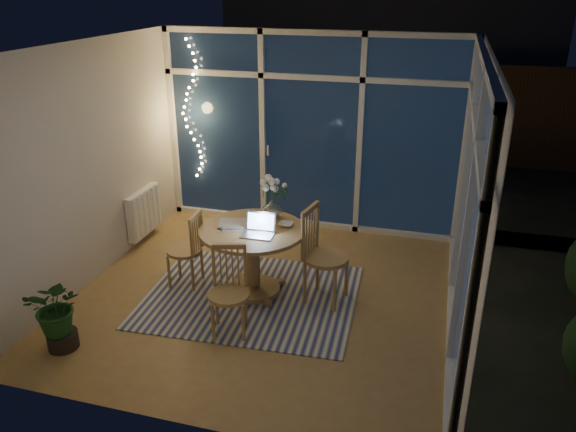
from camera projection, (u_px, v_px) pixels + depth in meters
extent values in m
plane|color=#997043|center=(266.00, 295.00, 6.10)|extent=(4.00, 4.00, 0.00)
plane|color=white|center=(262.00, 47.00, 5.08)|extent=(4.00, 4.00, 0.00)
cube|color=beige|center=(311.00, 133.00, 7.36)|extent=(4.00, 0.04, 2.60)
cube|color=beige|center=(174.00, 277.00, 3.82)|extent=(4.00, 0.04, 2.60)
cube|color=beige|center=(89.00, 165.00, 6.09)|extent=(0.04, 4.00, 2.60)
cube|color=beige|center=(474.00, 202.00, 5.09)|extent=(0.04, 4.00, 2.60)
cube|color=white|center=(311.00, 134.00, 7.32)|extent=(4.00, 0.10, 2.60)
cube|color=white|center=(469.00, 202.00, 5.10)|extent=(0.10, 4.00, 2.60)
cube|color=white|center=(144.00, 212.00, 7.22)|extent=(0.10, 0.70, 0.58)
cube|color=black|center=(374.00, 167.00, 10.42)|extent=(12.00, 6.00, 0.10)
cube|color=#3A2815|center=(354.00, 108.00, 10.62)|extent=(11.00, 0.08, 1.80)
cube|color=#33373D|center=(392.00, 24.00, 12.69)|extent=(7.00, 3.00, 2.20)
sphere|color=black|center=(283.00, 159.00, 9.13)|extent=(0.90, 0.90, 0.90)
cube|color=beige|center=(251.00, 296.00, 6.06)|extent=(2.33, 1.91, 0.01)
cylinder|color=#AD874E|center=(253.00, 261.00, 6.00)|extent=(1.18, 1.18, 0.76)
cube|color=#AD874E|center=(184.00, 249.00, 6.15)|extent=(0.42, 0.42, 0.88)
cube|color=#AD874E|center=(327.00, 256.00, 5.79)|extent=(0.57, 0.57, 1.06)
cube|color=#AD874E|center=(229.00, 293.00, 5.27)|extent=(0.51, 0.51, 0.89)
imported|color=white|center=(273.00, 209.00, 6.07)|extent=(0.21, 0.21, 0.21)
imported|color=silver|center=(286.00, 224.00, 5.91)|extent=(0.16, 0.16, 0.04)
cube|color=silver|center=(237.00, 224.00, 5.95)|extent=(0.39, 0.33, 0.02)
cube|color=black|center=(265.00, 231.00, 5.80)|extent=(0.11, 0.06, 0.01)
imported|color=#18441C|center=(58.00, 312.00, 5.09)|extent=(0.64, 0.58, 0.76)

